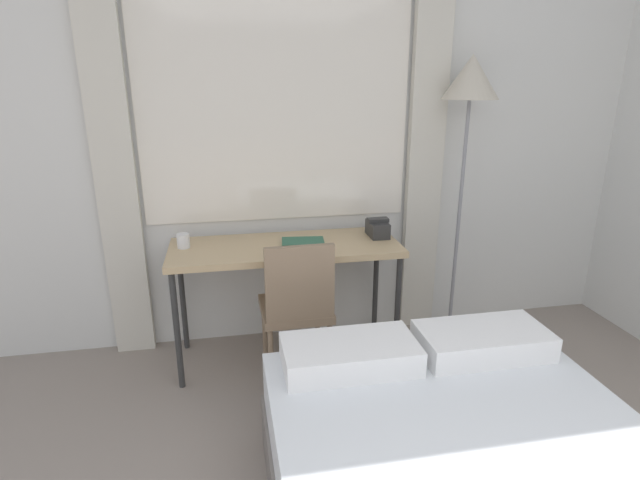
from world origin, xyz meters
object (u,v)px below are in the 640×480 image
Objects in this scene: desk at (286,254)px; desk_chair at (297,303)px; book at (303,242)px; standing_lamp at (469,101)px; mug at (183,241)px; telephone at (378,228)px.

desk is 0.36m from desk_chair.
desk_chair is 0.40m from book.
book is at bearing 72.75° from desk_chair.
desk_chair is 0.48× the size of standing_lamp.
mug is at bearing 149.34° from desk_chair.
desk is 0.74× the size of standing_lamp.
standing_lamp is 9.96× the size of telephone.
desk_chair is at bearing -29.49° from mug.
desk_chair reaches higher than book.
standing_lamp is at bearing 17.04° from desk_chair.
desk_chair is at bearing -85.17° from desk.
book is (-0.50, -0.07, -0.04)m from telephone.
mug is at bearing 174.39° from book.
book is at bearing -5.61° from mug.
desk is at bearing 174.29° from book.
desk_chair is 3.28× the size of book.
book is at bearing -5.71° from desk.
standing_lamp reaches higher than desk.
standing_lamp is at bearing 1.61° from telephone.
standing_lamp is 1.35m from book.
mug is (-0.71, 0.07, 0.03)m from book.
book is (0.08, 0.29, 0.27)m from desk_chair.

